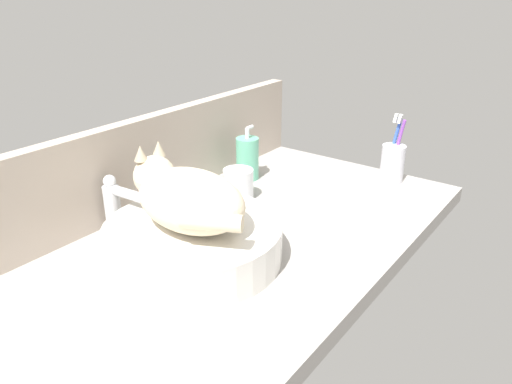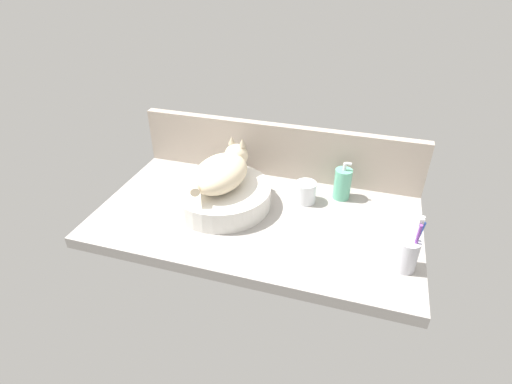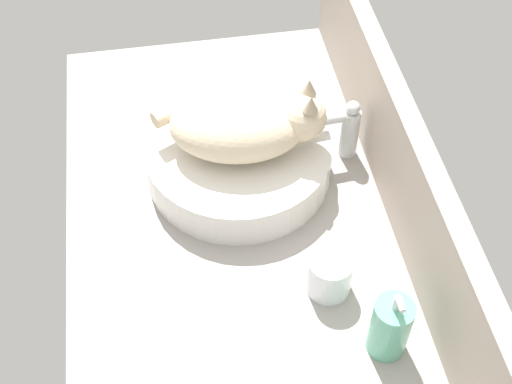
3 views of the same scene
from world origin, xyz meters
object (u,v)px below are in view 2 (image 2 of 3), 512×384
Objects in this scene: cat at (222,171)px; faucet at (236,161)px; sink_basin at (222,196)px; toothbrush_cup at (407,254)px; soap_dispenser at (342,184)px; water_glass at (305,193)px.

faucet is at bearing 95.19° from cat.
cat reaches higher than sink_basin.
cat is at bearing 165.01° from toothbrush_cup.
cat reaches higher than toothbrush_cup.
cat is 1.70× the size of toothbrush_cup.
soap_dispenser reaches higher than water_glass.
soap_dispenser is 14.35cm from water_glass.
water_glass is (-12.49, -6.57, -2.60)cm from soap_dispenser.
sink_basin is 9.71cm from cat.
cat is 2.33× the size of faucet.
faucet is 75.09cm from toothbrush_cup.
faucet is at bearing 94.53° from sink_basin.
faucet is 0.73× the size of toothbrush_cup.
water_glass is at bearing 18.86° from cat.
cat reaches higher than faucet.
faucet is 1.72× the size of water_glass.
cat is (0.12, 1.36, 9.61)cm from sink_basin.
sink_basin is at bearing -85.47° from faucet.
toothbrush_cup is 44.13cm from water_glass.
sink_basin is 65.64cm from toothbrush_cup.
faucet is 32.26cm from water_glass.
faucet is 43.05cm from soap_dispenser.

